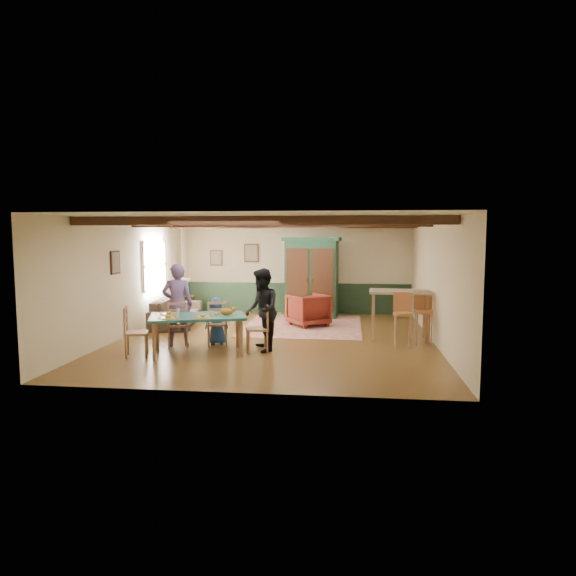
# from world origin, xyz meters

# --- Properties ---
(floor) EXTENTS (8.00, 8.00, 0.00)m
(floor) POSITION_xyz_m (0.00, 0.00, 0.00)
(floor) COLOR #543717
(floor) RESTS_ON ground
(wall_back) EXTENTS (7.00, 0.02, 2.70)m
(wall_back) POSITION_xyz_m (0.00, 4.00, 1.35)
(wall_back) COLOR beige
(wall_back) RESTS_ON floor
(wall_left) EXTENTS (0.02, 8.00, 2.70)m
(wall_left) POSITION_xyz_m (-3.50, 0.00, 1.35)
(wall_left) COLOR beige
(wall_left) RESTS_ON floor
(wall_right) EXTENTS (0.02, 8.00, 2.70)m
(wall_right) POSITION_xyz_m (3.50, 0.00, 1.35)
(wall_right) COLOR beige
(wall_right) RESTS_ON floor
(ceiling) EXTENTS (7.00, 8.00, 0.02)m
(ceiling) POSITION_xyz_m (0.00, 0.00, 2.70)
(ceiling) COLOR white
(ceiling) RESTS_ON wall_back
(wainscot_back) EXTENTS (6.95, 0.03, 0.90)m
(wainscot_back) POSITION_xyz_m (0.00, 3.98, 0.45)
(wainscot_back) COLOR #1A311E
(wainscot_back) RESTS_ON floor
(ceiling_beam_front) EXTENTS (6.95, 0.16, 0.16)m
(ceiling_beam_front) POSITION_xyz_m (0.00, -2.30, 2.61)
(ceiling_beam_front) COLOR black
(ceiling_beam_front) RESTS_ON ceiling
(ceiling_beam_mid) EXTENTS (6.95, 0.16, 0.16)m
(ceiling_beam_mid) POSITION_xyz_m (0.00, 0.40, 2.61)
(ceiling_beam_mid) COLOR black
(ceiling_beam_mid) RESTS_ON ceiling
(ceiling_beam_back) EXTENTS (6.95, 0.16, 0.16)m
(ceiling_beam_back) POSITION_xyz_m (0.00, 3.00, 2.61)
(ceiling_beam_back) COLOR black
(ceiling_beam_back) RESTS_ON ceiling
(window_left) EXTENTS (0.06, 1.60, 1.30)m
(window_left) POSITION_xyz_m (-3.47, 1.70, 1.55)
(window_left) COLOR white
(window_left) RESTS_ON wall_left
(picture_left_wall) EXTENTS (0.04, 0.42, 0.52)m
(picture_left_wall) POSITION_xyz_m (-3.47, -0.60, 1.75)
(picture_left_wall) COLOR gray
(picture_left_wall) RESTS_ON wall_left
(picture_back_a) EXTENTS (0.45, 0.04, 0.55)m
(picture_back_a) POSITION_xyz_m (-1.30, 3.97, 1.80)
(picture_back_a) COLOR gray
(picture_back_a) RESTS_ON wall_back
(picture_back_b) EXTENTS (0.38, 0.04, 0.48)m
(picture_back_b) POSITION_xyz_m (-2.40, 3.97, 1.65)
(picture_back_b) COLOR gray
(picture_back_b) RESTS_ON wall_back
(dining_table) EXTENTS (2.06, 1.52, 0.77)m
(dining_table) POSITION_xyz_m (-1.32, -1.62, 0.38)
(dining_table) COLOR #1C5958
(dining_table) RESTS_ON floor
(dining_chair_far_left) EXTENTS (0.54, 0.56, 0.97)m
(dining_chair_far_left) POSITION_xyz_m (-1.93, -1.03, 0.49)
(dining_chair_far_left) COLOR #9E6F4F
(dining_chair_far_left) RESTS_ON floor
(dining_chair_far_right) EXTENTS (0.54, 0.56, 0.97)m
(dining_chair_far_right) POSITION_xyz_m (-1.15, -0.79, 0.49)
(dining_chair_far_right) COLOR #9E6F4F
(dining_chair_far_right) RESTS_ON floor
(dining_chair_end_left) EXTENTS (0.56, 0.54, 0.97)m
(dining_chair_end_left) POSITION_xyz_m (-2.44, -1.96, 0.49)
(dining_chair_end_left) COLOR #9E6F4F
(dining_chair_end_left) RESTS_ON floor
(dining_chair_end_right) EXTENTS (0.56, 0.54, 0.97)m
(dining_chair_end_right) POSITION_xyz_m (-0.20, -1.27, 0.49)
(dining_chair_end_right) COLOR #9E6F4F
(dining_chair_end_right) RESTS_ON floor
(person_man) EXTENTS (0.74, 0.59, 1.76)m
(person_man) POSITION_xyz_m (-1.95, -0.96, 0.88)
(person_man) COLOR slate
(person_man) RESTS_ON floor
(person_woman) EXTENTS (0.85, 0.97, 1.69)m
(person_woman) POSITION_xyz_m (-0.10, -1.24, 0.84)
(person_woman) COLOR black
(person_woman) RESTS_ON floor
(person_child) EXTENTS (0.58, 0.46, 1.03)m
(person_child) POSITION_xyz_m (-1.17, -0.71, 0.51)
(person_child) COLOR #27509E
(person_child) RESTS_ON floor
(cat) EXTENTS (0.39, 0.25, 0.18)m
(cat) POSITION_xyz_m (-0.75, -1.55, 0.86)
(cat) COLOR #C27622
(cat) RESTS_ON dining_table
(place_setting_near_left) EXTENTS (0.48, 0.41, 0.11)m
(place_setting_near_left) POSITION_xyz_m (-1.78, -2.03, 0.82)
(place_setting_near_left) COLOR yellow
(place_setting_near_left) RESTS_ON dining_table
(place_setting_near_center) EXTENTS (0.48, 0.41, 0.11)m
(place_setting_near_center) POSITION_xyz_m (-1.15, -1.83, 0.82)
(place_setting_near_center) COLOR yellow
(place_setting_near_center) RESTS_ON dining_table
(place_setting_far_left) EXTENTS (0.48, 0.41, 0.11)m
(place_setting_far_left) POSITION_xyz_m (-1.93, -1.54, 0.82)
(place_setting_far_left) COLOR yellow
(place_setting_far_left) RESTS_ON dining_table
(place_setting_far_right) EXTENTS (0.48, 0.41, 0.11)m
(place_setting_far_right) POSITION_xyz_m (-0.86, -1.21, 0.82)
(place_setting_far_right) COLOR yellow
(place_setting_far_right) RESTS_ON dining_table
(area_rug) EXTENTS (2.99, 3.55, 0.01)m
(area_rug) POSITION_xyz_m (0.47, 1.78, 0.01)
(area_rug) COLOR beige
(area_rug) RESTS_ON floor
(armoire) EXTENTS (1.68, 0.82, 2.28)m
(armoire) POSITION_xyz_m (0.59, 3.17, 1.14)
(armoire) COLOR #143320
(armoire) RESTS_ON floor
(armchair) EXTENTS (1.26, 1.26, 0.83)m
(armchair) POSITION_xyz_m (0.61, 1.76, 0.42)
(armchair) COLOR #4B120F
(armchair) RESTS_ON floor
(sofa) EXTENTS (1.15, 2.45, 0.69)m
(sofa) POSITION_xyz_m (-2.86, 1.57, 0.35)
(sofa) COLOR #392E24
(sofa) RESTS_ON floor
(end_table) EXTENTS (0.51, 0.51, 0.56)m
(end_table) POSITION_xyz_m (-3.11, 3.19, 0.28)
(end_table) COLOR black
(end_table) RESTS_ON floor
(table_lamp) EXTENTS (0.29, 0.29, 0.52)m
(table_lamp) POSITION_xyz_m (-3.11, 3.19, 0.82)
(table_lamp) COLOR tan
(table_lamp) RESTS_ON end_table
(counter_table) EXTENTS (1.37, 0.84, 1.11)m
(counter_table) POSITION_xyz_m (2.78, 0.29, 0.56)
(counter_table) COLOR beige
(counter_table) RESTS_ON floor
(bar_stool_left) EXTENTS (0.42, 0.46, 1.14)m
(bar_stool_left) POSITION_xyz_m (2.77, -0.47, 0.57)
(bar_stool_left) COLOR #BB7848
(bar_stool_left) RESTS_ON floor
(bar_stool_right) EXTENTS (0.40, 0.44, 1.14)m
(bar_stool_right) POSITION_xyz_m (3.25, -0.17, 0.57)
(bar_stool_right) COLOR #BB7848
(bar_stool_right) RESTS_ON floor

